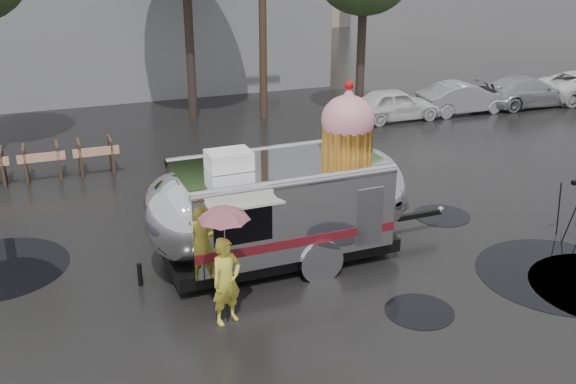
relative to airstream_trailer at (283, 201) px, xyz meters
name	(u,v)px	position (x,y,z in m)	size (l,w,h in m)	color
ground	(372,318)	(0.76, -2.82, -1.38)	(120.00, 120.00, 0.00)	black
puddles	(401,269)	(2.18, -1.34, -1.37)	(14.63, 8.19, 0.01)	black
barricade_row	(42,161)	(-4.79, 7.15, -0.85)	(4.30, 0.80, 1.00)	#473323
parked_cars	(502,91)	(12.54, 9.18, -0.66)	(13.20, 1.90, 1.50)	silver
airstream_trailer	(283,201)	(0.00, 0.00, 0.00)	(7.29, 2.88, 3.93)	silver
person_left	(226,281)	(-1.82, -1.99, -0.54)	(0.61, 0.40, 1.68)	yellow
umbrella_pink	(224,226)	(-1.82, -1.99, 0.56)	(1.14, 1.14, 2.33)	pink
tripod	(571,205)	(6.54, -1.34, -0.51)	(0.54, 0.61, 1.47)	black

